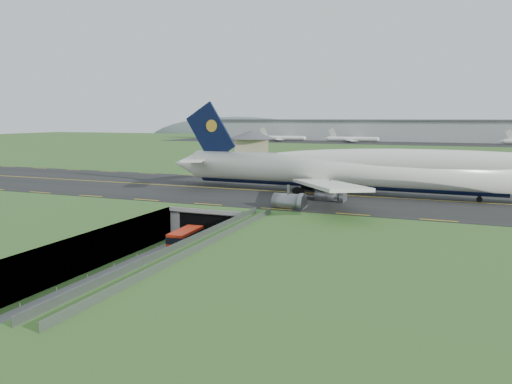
% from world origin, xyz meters
% --- Properties ---
extents(ground, '(900.00, 900.00, 0.00)m').
position_xyz_m(ground, '(0.00, 0.00, 0.00)').
color(ground, '#345622').
rests_on(ground, ground).
extents(airfield_deck, '(800.00, 800.00, 6.00)m').
position_xyz_m(airfield_deck, '(0.00, 0.00, 3.00)').
color(airfield_deck, gray).
rests_on(airfield_deck, ground).
extents(trench_road, '(12.00, 75.00, 0.20)m').
position_xyz_m(trench_road, '(0.00, -7.50, 0.10)').
color(trench_road, slate).
rests_on(trench_road, ground).
extents(taxiway, '(800.00, 44.00, 0.18)m').
position_xyz_m(taxiway, '(0.00, 33.00, 6.09)').
color(taxiway, black).
rests_on(taxiway, airfield_deck).
extents(tunnel_portal, '(17.00, 22.30, 6.00)m').
position_xyz_m(tunnel_portal, '(0.00, 16.71, 3.33)').
color(tunnel_portal, gray).
rests_on(tunnel_portal, ground).
extents(guideway, '(3.00, 53.00, 7.05)m').
position_xyz_m(guideway, '(11.00, -19.11, 5.32)').
color(guideway, '#A8A8A3').
rests_on(guideway, ground).
extents(jumbo_jet, '(101.64, 64.08, 21.21)m').
position_xyz_m(jumbo_jet, '(25.86, 34.38, 11.72)').
color(jumbo_jet, white).
rests_on(jumbo_jet, ground).
extents(shuttle_tram, '(3.68, 8.64, 3.43)m').
position_xyz_m(shuttle_tram, '(-0.69, 0.82, 1.88)').
color(shuttle_tram, '#B9230C').
rests_on(shuttle_tram, ground).
extents(service_building, '(26.97, 26.97, 11.44)m').
position_xyz_m(service_building, '(-40.88, 131.08, 12.78)').
color(service_building, tan).
rests_on(service_building, ground).
extents(cargo_terminal, '(320.00, 67.00, 15.60)m').
position_xyz_m(cargo_terminal, '(-0.04, 299.41, 13.96)').
color(cargo_terminal, '#B2B2B2').
rests_on(cargo_terminal, ground).
extents(distant_hills, '(700.00, 91.00, 60.00)m').
position_xyz_m(distant_hills, '(64.38, 430.00, -4.00)').
color(distant_hills, '#55665E').
rests_on(distant_hills, ground).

